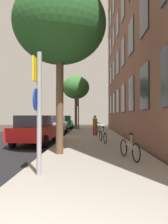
{
  "coord_description": "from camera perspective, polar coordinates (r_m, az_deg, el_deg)",
  "views": [
    {
      "loc": [
        0.87,
        -1.68,
        1.61
      ],
      "look_at": [
        0.48,
        12.28,
        1.86
      ],
      "focal_mm": 33.89,
      "sensor_mm": 36.0,
      "label": 1
    }
  ],
  "objects": [
    {
      "name": "tree_near",
      "position": [
        9.11,
        -6.52,
        22.24
      ],
      "size": [
        3.66,
        3.66,
        6.67
      ],
      "color": "brown",
      "rests_on": "sidewalk"
    },
    {
      "name": "car_0",
      "position": [
        12.25,
        -12.92,
        -4.6
      ],
      "size": [
        2.0,
        4.33,
        1.62
      ],
      "color": "red",
      "rests_on": "road_asphalt"
    },
    {
      "name": "building_facade",
      "position": [
        18.17,
        11.41,
        24.37
      ],
      "size": [
        0.56,
        27.0,
        18.75
      ],
      "color": "brown",
      "rests_on": "ground"
    },
    {
      "name": "tree_far",
      "position": [
        23.91,
        -2.21,
        6.56
      ],
      "size": [
        3.03,
        3.03,
        5.97
      ],
      "color": "#4C3823",
      "rests_on": "sidewalk"
    },
    {
      "name": "ground_plane",
      "position": [
        17.07,
        -9.5,
        -6.42
      ],
      "size": [
        41.8,
        41.8,
        0.0
      ],
      "primitive_type": "plane",
      "color": "#332D28"
    },
    {
      "name": "traffic_light",
      "position": [
        22.82,
        -1.79,
        1.05
      ],
      "size": [
        0.43,
        0.24,
        3.37
      ],
      "color": "black",
      "rests_on": "sidewalk"
    },
    {
      "name": "bicycle_1",
      "position": [
        11.85,
        5.12,
        -6.54
      ],
      "size": [
        0.45,
        1.68,
        0.9
      ],
      "color": "black",
      "rests_on": "sidewalk"
    },
    {
      "name": "pedestrian_0",
      "position": [
        15.95,
        2.95,
        -3.25
      ],
      "size": [
        0.37,
        0.37,
        1.53
      ],
      "color": "maroon",
      "rests_on": "sidewalk"
    },
    {
      "name": "bicycle_0",
      "position": [
        7.54,
        12.17,
        -9.67
      ],
      "size": [
        0.52,
        1.67,
        0.91
      ],
      "color": "black",
      "rests_on": "sidewalk"
    },
    {
      "name": "sign_post",
      "position": [
        5.48,
        -12.24,
        2.09
      ],
      "size": [
        0.16,
        0.6,
        3.11
      ],
      "color": "gray",
      "rests_on": "sidewalk"
    },
    {
      "name": "car_2",
      "position": [
        27.23,
        -5.04,
        -2.64
      ],
      "size": [
        1.92,
        4.31,
        1.62
      ],
      "color": "#19662D",
      "rests_on": "road_asphalt"
    },
    {
      "name": "car_1",
      "position": [
        19.19,
        -7.94,
        -3.3
      ],
      "size": [
        1.96,
        4.35,
        1.62
      ],
      "color": "#B7B7BC",
      "rests_on": "road_asphalt"
    },
    {
      "name": "sidewalk",
      "position": [
        16.75,
        2.4,
        -6.33
      ],
      "size": [
        4.2,
        38.0,
        0.12
      ],
      "primitive_type": "cube",
      "color": "gray",
      "rests_on": "ground"
    },
    {
      "name": "bicycle_2",
      "position": [
        17.91,
        3.86,
        -4.6
      ],
      "size": [
        0.56,
        1.71,
        0.96
      ],
      "color": "black",
      "rests_on": "sidewalk"
    },
    {
      "name": "road_asphalt",
      "position": [
        17.59,
        -16.27,
        -6.22
      ],
      "size": [
        7.0,
        38.0,
        0.01
      ],
      "primitive_type": "cube",
      "color": "black",
      "rests_on": "ground"
    }
  ]
}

